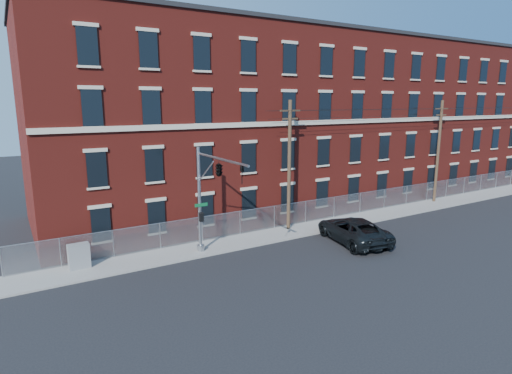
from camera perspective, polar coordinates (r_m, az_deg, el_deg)
The scene contains 10 objects.
ground at distance 28.21m, azimuth 7.71°, elevation -9.31°, with size 140.00×140.00×0.00m, color black.
sidewalk at distance 39.61m, azimuth 16.82°, elevation -3.50°, with size 65.00×3.00×0.12m, color #999691.
mill_building at distance 44.82m, azimuth 8.88°, elevation 9.02°, with size 55.30×14.32×16.30m.
chain_link_fence at distance 40.22m, azimuth 15.53°, elevation -1.74°, with size 59.06×0.06×1.85m.
traffic_signal_mast at distance 25.45m, azimuth -5.70°, elevation 1.07°, with size 0.90×6.75×7.00m.
utility_pole_near at distance 32.39m, azimuth 4.54°, elevation 3.24°, with size 1.80×0.28×10.00m.
utility_pole_mid at distance 45.23m, azimuth 23.51°, elevation 4.66°, with size 1.80×0.28×10.00m.
overhead_wires at distance 45.00m, azimuth 23.89°, elevation 9.44°, with size 40.00×0.62×0.62m.
pickup_truck at distance 31.23m, azimuth 13.01°, elevation -5.69°, with size 2.99×6.47×1.80m, color black.
utility_cabinet at distance 27.68m, azimuth -22.90°, elevation -8.63°, with size 1.21×0.61×1.52m, color slate.
Camera 1 is at (-16.68, -20.46, 9.96)m, focal length 29.47 mm.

